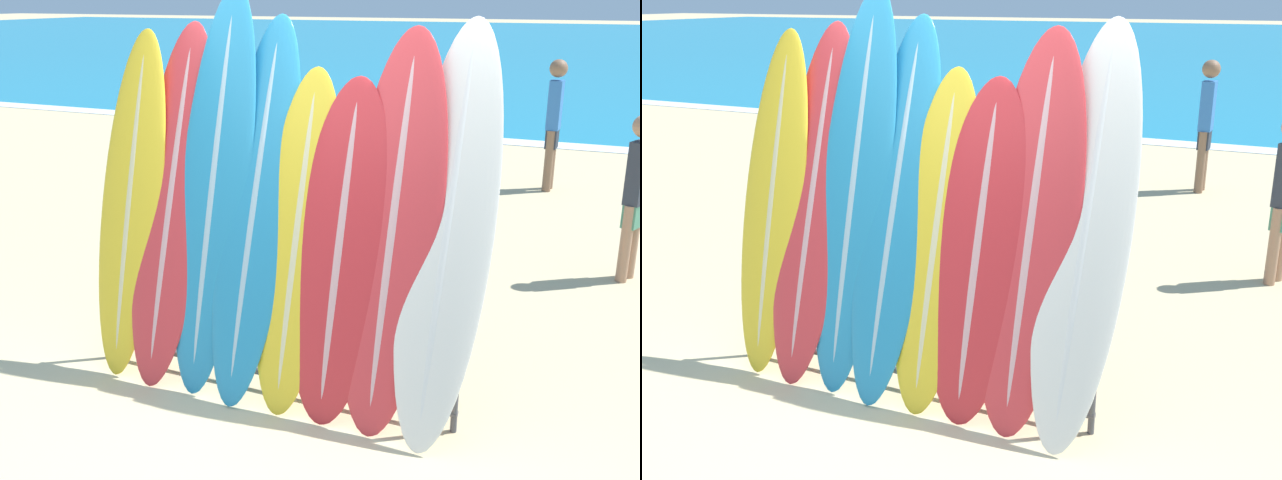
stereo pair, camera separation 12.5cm
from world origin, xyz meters
The scene contains 12 objects.
ground_plane centered at (0.00, 0.00, 0.00)m, with size 160.00×160.00×0.00m, color #CCB789.
ocean_water centered at (0.00, 39.35, 0.00)m, with size 120.00×60.00×0.01m.
surfboard_rack centered at (-0.14, 0.60, 0.43)m, with size 2.47×0.04×0.79m.
surfboard_slot_0 centered at (-1.21, 0.67, 1.14)m, with size 0.48×0.71×2.28m.
surfboard_slot_1 centered at (-0.90, 0.70, 1.17)m, with size 0.54×0.85×2.33m.
surfboard_slot_2 centered at (-0.59, 0.72, 1.28)m, with size 0.52×0.83×2.56m.
surfboard_slot_3 centered at (-0.28, 0.71, 1.19)m, with size 0.50×0.93×2.39m.
surfboard_slot_4 centered at (0.03, 0.66, 1.04)m, with size 0.50×0.72×2.08m.
surfboard_slot_5 centered at (0.32, 0.64, 1.02)m, with size 0.59×0.69×2.04m.
surfboard_slot_6 centered at (0.63, 0.70, 1.16)m, with size 0.58×0.79×2.33m.
surfboard_slot_7 centered at (0.95, 0.73, 1.19)m, with size 0.53×0.98×2.38m.
person_mid_beach centered at (0.81, 6.84, 0.93)m, with size 0.23×0.29×1.71m.
Camera 2 is at (2.02, -3.23, 2.48)m, focal length 42.00 mm.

